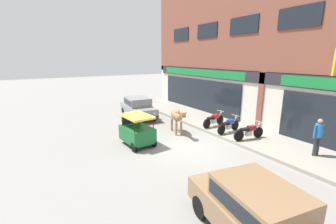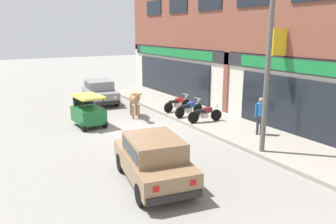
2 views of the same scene
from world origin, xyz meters
The scene contains 11 objects.
ground_plane centered at (0.00, 0.00, 0.00)m, with size 90.00×90.00×0.00m, color gray.
sidewalk centered at (0.00, 3.72, 0.07)m, with size 19.00×3.03×0.15m, color gray.
shop_building centered at (0.00, 5.49, 4.84)m, with size 23.00×1.40×10.06m.
cow centered at (-1.98, 0.75, 1.01)m, with size 2.09×0.96×1.61m.
car_0 centered at (-6.18, 0.26, 0.81)m, with size 3.71×1.89×1.46m.
car_1 centered at (5.37, -2.02, 0.81)m, with size 3.78×2.15×1.46m.
auto_rickshaw centered at (-1.59, -1.89, 0.66)m, with size 2.03×1.29×1.52m.
motorcycle_0 centered at (-1.55, 3.12, 0.53)m, with size 0.54×1.80×0.88m.
motorcycle_1 centered at (-0.28, 3.05, 0.53)m, with size 0.52×1.81×0.88m.
motorcycle_2 centered at (1.05, 3.09, 0.53)m, with size 0.58×1.81×0.88m.
pedestrian centered at (3.83, 3.89, 1.13)m, with size 0.32×0.49×1.60m.
Camera 1 is at (8.07, -6.00, 4.16)m, focal length 24.00 mm.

